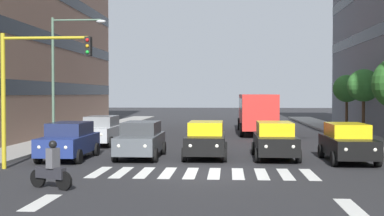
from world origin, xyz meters
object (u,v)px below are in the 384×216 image
(car_1, at_px, (275,140))
(street_tree_3, at_px, (347,89))
(traffic_light_gantry, at_px, (28,79))
(car_4, at_px, (69,140))
(car_row2_0, at_px, (101,130))
(bus_behind_traffic, at_px, (257,109))
(street_lamp_right, at_px, (62,66))
(car_0, at_px, (347,142))
(car_3, at_px, (141,139))
(car_2, at_px, (206,139))
(street_tree_2, at_px, (364,86))
(motorcycle_with_rider, at_px, (51,169))

(car_1, bearing_deg, street_tree_3, -114.55)
(car_1, relative_size, traffic_light_gantry, 0.81)
(car_4, xyz_separation_m, car_row2_0, (0.16, -6.54, 0.00))
(street_tree_3, bearing_deg, bus_behind_traffic, -7.50)
(traffic_light_gantry, bearing_deg, street_lamp_right, -80.07)
(car_4, xyz_separation_m, bus_behind_traffic, (-9.57, -16.45, 0.97))
(traffic_light_gantry, bearing_deg, car_0, -167.09)
(car_0, xyz_separation_m, car_3, (9.47, -0.72, 0.00))
(car_0, distance_m, car_1, 3.27)
(car_0, relative_size, car_row2_0, 1.00)
(car_1, xyz_separation_m, bus_behind_traffic, (-0.00, -15.48, 0.97))
(car_1, distance_m, bus_behind_traffic, 15.51)
(car_2, height_order, street_tree_2, street_tree_2)
(car_0, height_order, street_tree_3, street_tree_3)
(motorcycle_with_rider, relative_size, traffic_light_gantry, 0.29)
(bus_behind_traffic, xyz_separation_m, street_tree_3, (-6.67, 0.88, 1.56))
(car_row2_0, xyz_separation_m, street_lamp_right, (2.04, 0.96, 3.74))
(traffic_light_gantry, distance_m, street_tree_2, 21.41)
(traffic_light_gantry, bearing_deg, car_3, -136.02)
(car_2, relative_size, bus_behind_traffic, 0.42)
(car_3, distance_m, street_tree_2, 16.20)
(car_0, height_order, car_4, same)
(car_1, distance_m, street_lamp_right, 13.19)
(car_1, bearing_deg, car_row2_0, -29.78)
(car_row2_0, distance_m, motorcycle_with_rider, 13.84)
(car_0, distance_m, bus_behind_traffic, 16.75)
(street_tree_2, bearing_deg, street_lamp_right, 14.34)
(bus_behind_traffic, bearing_deg, street_tree_2, 136.39)
(car_2, bearing_deg, street_lamp_right, -28.05)
(street_tree_3, bearing_deg, car_3, 48.75)
(car_2, xyz_separation_m, street_lamp_right, (8.52, -4.54, 3.74))
(car_2, relative_size, street_lamp_right, 0.61)
(street_lamp_right, xyz_separation_m, street_tree_3, (-18.45, -9.99, -1.21))
(street_lamp_right, xyz_separation_m, street_tree_2, (-18.28, -4.67, -1.06))
(car_1, relative_size, motorcycle_with_rider, 2.78)
(car_1, relative_size, street_tree_3, 1.03)
(car_2, relative_size, motorcycle_with_rider, 2.78)
(car_row2_0, height_order, street_tree_3, street_tree_3)
(car_0, bearing_deg, car_4, 0.10)
(car_1, relative_size, street_tree_2, 0.99)
(car_0, relative_size, street_lamp_right, 0.61)
(car_3, height_order, traffic_light_gantry, traffic_light_gantry)
(street_lamp_right, bearing_deg, car_4, 111.53)
(car_0, bearing_deg, motorcycle_with_rider, 33.24)
(street_tree_2, distance_m, street_tree_3, 5.33)
(car_0, bearing_deg, car_2, -9.05)
(car_4, distance_m, motorcycle_with_rider, 7.38)
(car_row2_0, distance_m, street_lamp_right, 4.37)
(car_2, relative_size, street_tree_3, 1.03)
(car_0, height_order, car_2, same)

